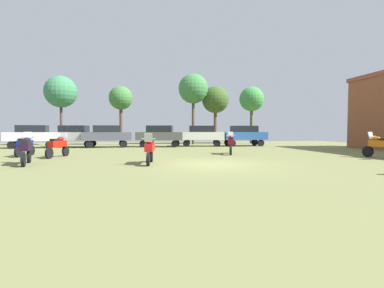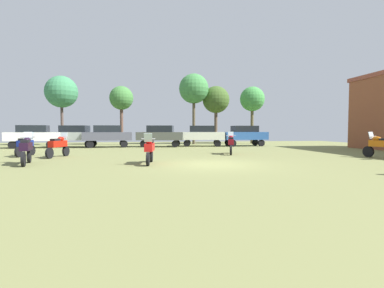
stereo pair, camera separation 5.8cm
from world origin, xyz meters
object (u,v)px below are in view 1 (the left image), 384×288
Objects in this scene: car_2 at (160,134)px; car_5 at (33,135)px; car_1 at (107,135)px; tree_4 at (61,92)px; tree_2 at (121,99)px; tree_5 at (193,89)px; motorcycle_4 at (380,145)px; tree_3 at (252,100)px; motorcycle_1 at (150,149)px; tree_1 at (215,100)px; car_4 at (202,134)px; car_3 at (244,134)px; motorcycle_7 at (25,145)px; motorcycle_3 at (26,149)px; motorcycle_6 at (231,143)px; motorcycle_5 at (58,145)px; car_6 at (74,134)px.

car_5 is (-11.15, -0.02, 0.00)m from car_2.
car_1 is 0.63× the size of tree_4.
tree_5 is (7.87, 0.01, 1.19)m from tree_2.
motorcycle_4 is 0.32× the size of tree_3.
tree_1 reaches higher than motorcycle_1.
tree_1 is 16.55m from tree_4.
tree_3 is at bearing -44.39° from car_4.
motorcycle_1 is at bearing -112.01° from tree_1.
tree_5 reaches higher than tree_3.
tree_5 reaches higher than car_3.
car_1 is at bearing -96.25° from car_5.
motorcycle_4 is at bearing -4.71° from motorcycle_7.
tree_4 is (-3.31, 17.52, 4.76)m from motorcycle_3.
car_1 is 8.94m from car_4.
tree_3 is (15.83, 5.31, 3.99)m from car_1.
car_5 is 0.68× the size of tree_1.
car_1 is at bearing -161.47° from tree_3.
motorcycle_6 is 0.46× the size of car_1.
motorcycle_1 is 0.50× the size of car_3.
car_1 is at bearing 87.22° from car_3.
motorcycle_6 is 12.69m from motorcycle_7.
motorcycle_5 is 1.02× the size of motorcycle_7.
motorcycle_4 is at bearing -11.99° from motorcycle_6.
car_1 is 3.14m from car_6.
tree_2 reaches higher than motorcycle_5.
tree_4 is at bearing -178.90° from tree_5.
car_1 reaches higher than motorcycle_7.
tree_5 is at bearing 71.34° from motorcycle_5.
tree_4 is (-21.72, 17.29, 4.77)m from motorcycle_4.
motorcycle_5 is 0.32× the size of tree_1.
motorcycle_6 reaches higher than motorcycle_1.
motorcycle_4 is at bearing -126.72° from car_2.
motorcycle_5 is at bearing -125.55° from tree_5.
motorcycle_3 is 22.98m from tree_1.
motorcycle_6 is at bearing -144.07° from car_1.
motorcycle_1 is 20.83m from tree_1.
motorcycle_4 is 0.47× the size of car_6.
motorcycle_3 is at bearing -78.95° from motorcycle_5.
tree_1 is (2.35, 14.17, 4.29)m from motorcycle_6.
motorcycle_1 is 9.01m from motorcycle_7.
motorcycle_6 is 16.45m from tree_3.
tree_1 reaches higher than tree_2.
motorcycle_4 is 0.34× the size of tree_2.
tree_4 is (-6.00, -0.26, 0.56)m from tree_2.
motorcycle_7 is at bearing -169.50° from car_5.
car_6 is (-19.64, 13.79, 0.44)m from motorcycle_4.
car_2 is 0.58× the size of tree_5.
motorcycle_5 is at bearing -32.22° from motorcycle_1.
tree_1 is (-1.70, 5.06, 3.84)m from car_3.
car_1 is 0.68× the size of tree_3.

